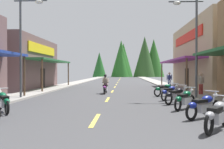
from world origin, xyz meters
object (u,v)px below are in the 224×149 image
(streetlamp_right, at_px, (191,35))
(motorcycle_parked_left_3, at_px, (3,101))
(motorcycle_parked_right_5, at_px, (170,92))
(pedestrian_browsing, at_px, (201,82))
(motorcycle_parked_right_6, at_px, (165,89))
(streetlamp_left, at_px, (25,34))
(motorcycle_parked_right_2, at_px, (204,106))
(motorcycle_parked_right_3, at_px, (185,99))
(rider_cruising_lead, at_px, (105,85))
(pedestrian_by_shop, at_px, (169,79))
(motorcycle_parked_right_1, at_px, (217,114))
(motorcycle_parked_right_4, at_px, (177,95))

(streetlamp_right, height_order, motorcycle_parked_left_3, streetlamp_right)
(motorcycle_parked_right_5, height_order, pedestrian_browsing, pedestrian_browsing)
(motorcycle_parked_right_6, xyz_separation_m, pedestrian_browsing, (2.64, 0.34, 0.51))
(streetlamp_left, relative_size, motorcycle_parked_right_5, 3.83)
(motorcycle_parked_right_2, xyz_separation_m, motorcycle_parked_left_3, (-8.31, 0.90, 0.00))
(motorcycle_parked_right_3, distance_m, rider_cruising_lead, 8.86)
(motorcycle_parked_right_5, xyz_separation_m, motorcycle_parked_left_3, (-8.16, -4.83, 0.00))
(streetlamp_right, bearing_deg, rider_cruising_lead, 147.17)
(motorcycle_parked_right_2, bearing_deg, motorcycle_parked_right_3, 57.71)
(motorcycle_parked_right_2, bearing_deg, motorcycle_parked_right_5, 54.54)
(motorcycle_parked_right_2, relative_size, rider_cruising_lead, 0.83)
(motorcycle_parked_right_2, height_order, motorcycle_parked_left_3, same)
(motorcycle_parked_right_5, height_order, pedestrian_by_shop, pedestrian_by_shop)
(streetlamp_right, xyz_separation_m, motorcycle_parked_right_1, (-1.44, -7.92, -3.63))
(streetlamp_right, xyz_separation_m, motorcycle_parked_right_5, (-1.38, -0.33, -3.63))
(streetlamp_right, distance_m, motorcycle_parked_right_2, 7.17)
(streetlamp_left, relative_size, motorcycle_parked_right_6, 3.45)
(motorcycle_parked_right_4, bearing_deg, motorcycle_parked_right_2, -130.23)
(motorcycle_parked_right_4, relative_size, motorcycle_parked_right_5, 0.98)
(motorcycle_parked_right_4, distance_m, pedestrian_by_shop, 12.31)
(streetlamp_left, bearing_deg, pedestrian_browsing, 12.23)
(pedestrian_by_shop, bearing_deg, pedestrian_browsing, -175.52)
(rider_cruising_lead, height_order, pedestrian_by_shop, pedestrian_by_shop)
(motorcycle_parked_right_3, xyz_separation_m, pedestrian_by_shop, (1.96, 14.02, 0.49))
(motorcycle_parked_right_2, distance_m, motorcycle_parked_right_6, 8.03)
(streetlamp_right, xyz_separation_m, pedestrian_browsing, (1.36, 2.30, -3.13))
(motorcycle_parked_right_2, relative_size, motorcycle_parked_right_5, 1.05)
(motorcycle_parked_right_1, xyz_separation_m, pedestrian_by_shop, (2.00, 17.97, 0.49))
(streetlamp_left, distance_m, pedestrian_by_shop, 15.58)
(pedestrian_browsing, bearing_deg, rider_cruising_lead, -118.09)
(streetlamp_right, height_order, motorcycle_parked_right_5, streetlamp_right)
(motorcycle_parked_right_2, bearing_deg, streetlamp_left, 111.56)
(streetlamp_left, bearing_deg, motorcycle_parked_right_3, -21.68)
(pedestrian_by_shop, bearing_deg, streetlamp_right, 175.39)
(rider_cruising_lead, bearing_deg, motorcycle_parked_right_3, -149.45)
(motorcycle_parked_right_1, distance_m, pedestrian_browsing, 10.61)
(motorcycle_parked_right_4, relative_size, pedestrian_browsing, 0.97)
(rider_cruising_lead, bearing_deg, motorcycle_parked_left_3, 157.99)
(motorcycle_parked_right_3, bearing_deg, motorcycle_parked_right_5, 38.19)
(motorcycle_parked_right_3, bearing_deg, pedestrian_by_shop, 30.56)
(streetlamp_right, bearing_deg, pedestrian_browsing, 59.47)
(motorcycle_parked_left_3, bearing_deg, motorcycle_parked_right_3, -120.07)
(streetlamp_right, height_order, pedestrian_browsing, streetlamp_right)
(motorcycle_parked_right_2, height_order, pedestrian_browsing, pedestrian_browsing)
(motorcycle_parked_right_4, relative_size, rider_cruising_lead, 0.77)
(motorcycle_parked_left_3, bearing_deg, streetlamp_right, -99.97)
(rider_cruising_lead, bearing_deg, pedestrian_by_shop, -44.14)
(motorcycle_parked_right_2, xyz_separation_m, pedestrian_browsing, (2.59, 8.36, 0.51))
(streetlamp_left, xyz_separation_m, pedestrian_browsing, (12.00, 2.60, -3.20))
(motorcycle_parked_right_2, bearing_deg, motorcycle_parked_right_1, -133.43)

